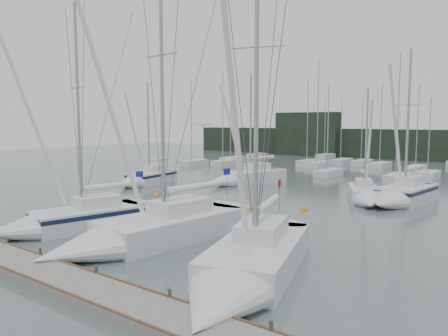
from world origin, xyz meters
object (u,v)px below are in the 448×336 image
object	(u,v)px
sailboat_mid_a	(143,179)
buoy_b	(304,210)
sailboat_near_right	(243,274)
sailboat_mid_b	(241,179)
buoy_a	(250,208)
sailboat_near_center	(132,236)
buoy_c	(156,196)
sailboat_mid_c	(366,197)
sailboat_mid_d	(399,196)
sailboat_near_left	(60,222)

from	to	relation	value
sailboat_mid_a	buoy_b	world-z (taller)	sailboat_mid_a
sailboat_near_right	sailboat_mid_b	bearing A→B (deg)	107.45
buoy_a	buoy_b	xyz separation A→B (m)	(3.39, 1.89, 0.00)
sailboat_near_center	sailboat_near_right	bearing A→B (deg)	-1.87
sailboat_mid_a	buoy_b	distance (m)	18.42
sailboat_near_center	buoy_c	distance (m)	15.24
sailboat_mid_c	sailboat_mid_d	world-z (taller)	sailboat_mid_d
sailboat_near_center	sailboat_near_right	xyz separation A→B (m)	(7.49, -1.15, -0.01)
sailboat_mid_b	buoy_a	size ratio (longest dim) A/B	22.33
buoy_b	sailboat_mid_d	bearing A→B (deg)	50.87
sailboat_mid_d	sailboat_mid_b	bearing A→B (deg)	-178.52
sailboat_mid_d	buoy_b	world-z (taller)	sailboat_mid_d
sailboat_mid_c	buoy_a	bearing A→B (deg)	-156.09
sailboat_near_center	sailboat_mid_c	world-z (taller)	sailboat_near_center
sailboat_near_right	sailboat_mid_c	world-z (taller)	sailboat_near_right
sailboat_near_right	sailboat_near_center	bearing A→B (deg)	154.13
sailboat_mid_b	sailboat_mid_c	xyz separation A→B (m)	(13.61, -2.70, -0.09)
sailboat_mid_a	buoy_a	world-z (taller)	sailboat_mid_a
sailboat_mid_c	buoy_b	bearing A→B (deg)	-143.07
sailboat_mid_c	buoy_c	bearing A→B (deg)	-179.07
buoy_a	buoy_c	xyz separation A→B (m)	(-9.26, -0.44, 0.00)
sailboat_mid_d	sailboat_near_left	bearing A→B (deg)	-115.82
sailboat_near_right	sailboat_mid_c	xyz separation A→B (m)	(-2.10, 20.10, -0.08)
sailboat_near_left	sailboat_mid_c	bearing A→B (deg)	74.12
buoy_b	sailboat_mid_a	bearing A→B (deg)	175.34
sailboat_mid_b	buoy_b	bearing A→B (deg)	-18.79
sailboat_mid_d	sailboat_mid_c	bearing A→B (deg)	-148.29
sailboat_mid_d	buoy_b	xyz separation A→B (m)	(-4.98, -6.12, -0.65)
sailboat_mid_a	sailboat_near_center	bearing A→B (deg)	-52.11
sailboat_mid_a	sailboat_mid_b	bearing A→B (deg)	32.45
buoy_b	buoy_c	world-z (taller)	buoy_b
sailboat_mid_b	sailboat_mid_d	xyz separation A→B (m)	(15.85, -1.70, 0.05)
buoy_c	sailboat_mid_b	bearing A→B (deg)	80.10
sailboat_mid_c	sailboat_mid_d	size ratio (longest dim) A/B	0.76
sailboat_mid_c	sailboat_near_left	bearing A→B (deg)	-144.94
sailboat_near_center	sailboat_mid_b	size ratio (longest dim) A/B	1.39
buoy_b	sailboat_near_center	bearing A→B (deg)	-100.87
sailboat_mid_a	sailboat_near_right	bearing A→B (deg)	-43.19
sailboat_near_left	sailboat_mid_b	xyz separation A→B (m)	(-2.45, 22.00, 0.01)
sailboat_mid_d	buoy_c	size ratio (longest dim) A/B	25.66
sailboat_near_left	sailboat_mid_a	distance (m)	18.56
sailboat_near_left	buoy_b	xyz separation A→B (m)	(8.42, 14.19, -0.59)
sailboat_near_left	buoy_a	world-z (taller)	sailboat_near_left
buoy_b	buoy_c	distance (m)	12.86
buoy_b	sailboat_mid_c	bearing A→B (deg)	61.84
sailboat_near_center	buoy_c	size ratio (longest dim) A/B	33.61
sailboat_mid_b	buoy_c	distance (m)	10.32
sailboat_mid_c	sailboat_mid_d	bearing A→B (deg)	-0.80
sailboat_mid_b	sailboat_near_left	bearing A→B (deg)	-66.71
sailboat_mid_a	sailboat_mid_d	world-z (taller)	sailboat_mid_d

